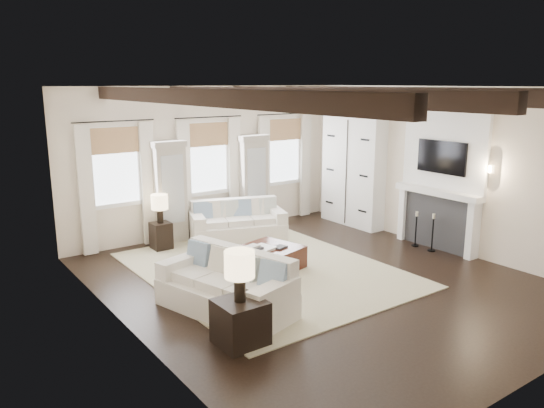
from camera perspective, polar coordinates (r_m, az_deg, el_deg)
ground at (r=9.07m, az=4.93°, el=-8.23°), size 7.50×7.50×0.00m
room_shell at (r=9.72m, az=5.06°, el=4.74°), size 6.54×7.54×3.22m
area_rug at (r=9.53m, az=-0.80°, el=-7.05°), size 3.90×4.91×0.02m
sofa_back at (r=11.26m, az=-3.77°, el=-2.13°), size 2.14×1.48×0.84m
sofa_left at (r=7.83m, az=-4.73°, el=-8.95°), size 1.44×2.23×0.88m
ottoman at (r=9.30m, az=-1.47°, el=-6.29°), size 1.76×1.34×0.41m
tray at (r=9.28m, az=-1.27°, el=-4.86°), size 0.58×0.49×0.04m
book_lower at (r=9.17m, az=-1.89°, el=-4.82°), size 0.30×0.26×0.04m
book_upper at (r=9.19m, az=-2.08°, el=-4.56°), size 0.26×0.22×0.03m
book_loose at (r=9.40m, az=0.83°, el=-4.66°), size 0.28×0.23×0.03m
side_table_front at (r=6.91m, az=-3.43°, el=-12.59°), size 0.58×0.58×0.58m
lamp_front at (r=6.62m, az=-3.51°, el=-6.81°), size 0.38×0.38×0.66m
side_table_back at (r=10.82m, az=-11.84°, el=-3.39°), size 0.37×0.37×0.55m
lamp_back at (r=10.66m, az=-12.00°, el=0.04°), size 0.33×0.33×0.57m
candlestick_near at (r=10.95m, az=16.87°, el=-3.28°), size 0.15×0.15×0.76m
candlestick_far at (r=11.19m, az=15.21°, el=-2.91°), size 0.15×0.15×0.72m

